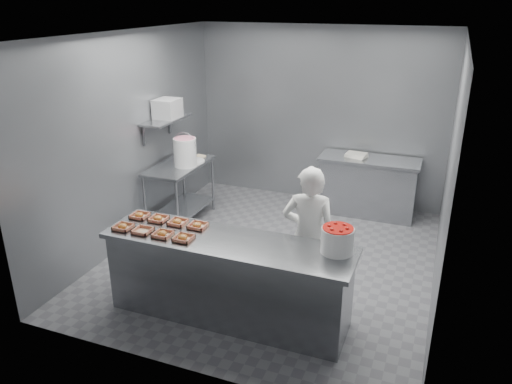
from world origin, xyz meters
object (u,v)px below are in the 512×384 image
Objects in this scene: tray_0 at (123,227)px; tray_7 at (198,225)px; tray_4 at (140,215)px; strawberry_tub at (337,239)px; tray_5 at (158,219)px; service_counter at (228,279)px; worker at (309,236)px; tray_6 at (178,222)px; tray_2 at (163,234)px; tray_3 at (183,238)px; appliance at (167,108)px; glaze_bucket at (185,152)px; back_counter at (368,186)px; tray_1 at (143,231)px; prep_table at (180,184)px.

tray_0 and tray_7 have the same top height.
strawberry_tub is (2.22, -0.01, 0.12)m from tray_4.
tray_4 is 0.24m from tray_5.
strawberry_tub reaches higher than tray_0.
service_counter is 1.65× the size of worker.
strawberry_tub is at bearing -0.18° from tray_6.
tray_3 is (0.24, 0.00, 0.00)m from tray_2.
appliance is at bearing 127.11° from tray_7.
service_counter is 13.88× the size of tray_7.
tray_6 is at bearing 90.00° from tray_2.
glaze_bucket reaches higher than tray_0.
tray_0 is 0.52× the size of appliance.
tray_2 is (-1.56, -3.41, 0.47)m from back_counter.
glaze_bucket reaches higher than back_counter.
tray_6 is at bearing 180.00° from tray_7.
tray_6 is at bearing 52.68° from tray_1.
glaze_bucket is at bearing 145.65° from strawberry_tub.
tray_7 is at bearing 23.35° from tray_0.
tray_2 is 2.58m from appliance.
tray_3 is at bearing -52.33° from tray_6.
glaze_bucket is 1.40× the size of appliance.
appliance is (-0.68, 2.17, 0.78)m from tray_0.
tray_2 is at bearing 20.22° from worker.
tray_2 is 0.60× the size of strawberry_tub.
tray_3 reaches higher than service_counter.
glaze_bucket is at bearing -14.89° from appliance.
service_counter is 0.82m from tray_2.
prep_table is 2.70m from worker.
glaze_bucket is at bearing 102.45° from tray_4.
strawberry_tub reaches higher than tray_7.
tray_0 is 0.12× the size of worker.
strawberry_tub is at bearing -33.40° from prep_table.
tray_0 is (-1.14, -0.16, 0.47)m from service_counter.
tray_0 is at bearing -172.21° from service_counter.
appliance is (-2.72, -1.24, 1.25)m from back_counter.
service_counter is at bearing -13.34° from tray_6.
glaze_bucket reaches higher than tray_3.
tray_1 is 1.00× the size of tray_7.
tray_4 reaches higher than back_counter.
tray_7 reaches higher than prep_table.
tray_2 is at bearing -127.67° from tray_7.
back_counter is at bearing 27.01° from prep_table.
tray_1 is 0.39m from tray_4.
tray_0 reaches higher than tray_1.
worker is 4.40× the size of appliance.
glaze_bucket is (-1.11, 1.78, 0.19)m from tray_7.
appliance is at bearing 122.10° from tray_6.
glaze_bucket is (-0.63, 1.78, 0.19)m from tray_5.
appliance reaches higher than prep_table.
tray_4 and tray_6 have the same top height.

